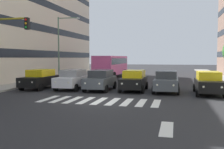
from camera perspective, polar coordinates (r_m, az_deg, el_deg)
The scene contains 12 objects.
ground_plane at distance 16.43m, azimuth -2.84°, elevation -5.92°, with size 180.00×180.00×0.00m, color #262628.
building_right_block_0 at distance 39.13m, azimuth -18.04°, elevation 11.39°, with size 8.41×28.20×16.15m.
crosswalk_markings at distance 16.43m, azimuth -2.84°, elevation -5.90°, with size 7.65×2.80×0.01m.
lane_arrow_0 at distance 10.37m, azimuth 12.11°, elevation -11.74°, with size 0.50×2.20×0.01m, color silver.
car_0 at distance 20.56m, azimuth 20.75°, elevation -1.72°, with size 2.02×4.44×1.72m.
car_1 at distance 20.92m, azimuth 12.07°, elevation -1.46°, with size 2.02×4.44×1.72m.
car_2 at distance 21.44m, azimuth 4.95°, elevation -1.27°, with size 2.02×4.44×1.72m.
car_3 at distance 21.69m, azimuth -2.58°, elevation -1.20°, with size 2.02×4.44×1.72m.
car_4 at distance 22.71m, azimuth -8.78°, elevation -1.02°, with size 2.02×4.44×1.72m.
car_5 at distance 23.62m, azimuth -15.80°, elevation -0.93°, with size 2.02×4.44×1.72m.
bus_behind_traffic at distance 35.94m, azimuth -0.10°, elevation 2.33°, with size 2.78×10.50×3.00m.
street_lamp_right at distance 32.29m, azimuth -11.13°, elevation 7.25°, with size 2.91×0.28×7.60m.
Camera 1 is at (-4.72, 15.49, 2.76)m, focal length 40.90 mm.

